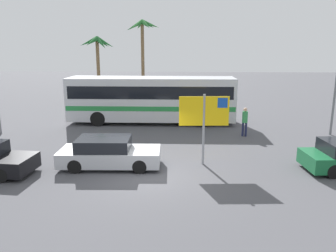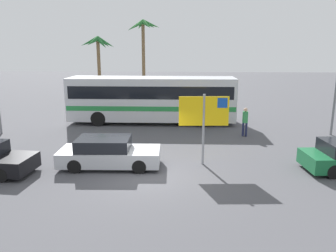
% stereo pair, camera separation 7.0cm
% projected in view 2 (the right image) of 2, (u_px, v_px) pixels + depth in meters
% --- Properties ---
extents(ground, '(120.00, 120.00, 0.00)m').
position_uv_depth(ground, '(148.00, 175.00, 13.73)').
color(ground, '#4C4C51').
extents(bus_front_coach, '(11.39, 2.65, 3.17)m').
position_uv_depth(bus_front_coach, '(152.00, 98.00, 23.01)').
color(bus_front_coach, silver).
rests_on(bus_front_coach, ground).
extents(ferry_sign, '(2.20, 0.18, 3.20)m').
position_uv_depth(ferry_sign, '(205.00, 114.00, 14.55)').
color(ferry_sign, gray).
rests_on(ferry_sign, ground).
extents(car_silver, '(4.44, 1.90, 1.32)m').
position_uv_depth(car_silver, '(108.00, 153.00, 14.62)').
color(car_silver, '#B7BABF').
rests_on(car_silver, ground).
extents(pedestrian_crossing_lot, '(0.32, 0.32, 1.73)m').
position_uv_depth(pedestrian_crossing_lot, '(245.00, 120.00, 19.57)').
color(pedestrian_crossing_lot, '#1E2347').
rests_on(pedestrian_crossing_lot, ground).
extents(palm_tree_seaside, '(3.32, 3.38, 6.23)m').
position_uv_depth(palm_tree_seaside, '(98.00, 48.00, 31.50)').
color(palm_tree_seaside, brown).
rests_on(palm_tree_seaside, ground).
extents(palm_tree_inland, '(3.30, 3.13, 7.82)m').
position_uv_depth(palm_tree_inland, '(143.00, 36.00, 32.14)').
color(palm_tree_inland, brown).
rests_on(palm_tree_inland, ground).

